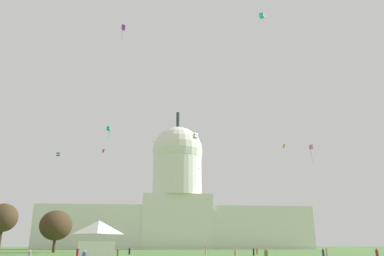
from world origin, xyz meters
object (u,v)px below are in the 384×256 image
kite_white_mid (195,136)px  person_olive_back_center (118,254)px  capitol_building (177,205)px  kite_turquoise_mid (109,129)px  person_black_near_tree_east (129,251)px  kite_blue_mid (58,154)px  kite_yellow_mid (198,169)px  kite_lime_high (154,142)px  tree_west_far (3,218)px  person_red_front_center (257,251)px  kite_magenta_mid (103,153)px  kite_cyan_high (262,16)px  person_maroon_aisle_center (77,254)px  person_tan_near_tent (327,252)px  person_black_back_left (254,252)px  kite_gold_low (104,224)px  person_tan_mid_left (206,251)px  kite_violet_high (124,28)px  event_tent (98,238)px  kite_orange_mid (284,146)px  person_maroon_mid_center (377,256)px  kite_black_mid (209,201)px  kite_pink_mid (311,147)px  person_navy_lawn_far_right (323,254)px  person_tan_lawn_far_left (236,255)px

kite_white_mid → person_olive_back_center: bearing=18.0°
capitol_building → kite_turquoise_mid: 120.50m
person_black_near_tree_east → kite_blue_mid: 53.74m
kite_yellow_mid → kite_lime_high: bearing=-94.0°
tree_west_far → person_red_front_center: bearing=-11.0°
kite_white_mid → kite_magenta_mid: 26.21m
tree_west_far → kite_cyan_high: size_ratio=8.40×
person_maroon_aisle_center → kite_yellow_mid: 95.69m
person_tan_near_tent → kite_yellow_mid: size_ratio=1.43×
person_black_back_left → kite_gold_low: bearing=-165.0°
person_tan_mid_left → kite_magenta_mid: size_ratio=0.40×
capitol_building → person_tan_mid_left: capitol_building is taller
kite_magenta_mid → kite_cyan_high: size_ratio=2.90×
capitol_building → kite_violet_high: size_ratio=38.17×
kite_lime_high → kite_violet_high: (-6.28, -62.17, 7.06)m
event_tent → kite_turquoise_mid: 21.14m
person_maroon_aisle_center → kite_orange_mid: bearing=52.1°
person_maroon_mid_center → kite_magenta_mid: kite_magenta_mid is taller
kite_black_mid → kite_pink_mid: bearing=-159.6°
person_maroon_mid_center → kite_cyan_high: kite_cyan_high is taller
tree_west_far → person_navy_lawn_far_right: 77.24m
person_red_front_center → kite_orange_mid: kite_orange_mid is taller
person_tan_lawn_far_left → kite_blue_mid: (-43.74, 72.34, 30.10)m
person_black_near_tree_east → person_red_front_center: bearing=14.8°
person_black_near_tree_east → person_maroon_mid_center: size_ratio=0.93×
person_black_near_tree_east → person_tan_mid_left: bearing=10.0°
person_tan_mid_left → person_red_front_center: (12.01, 0.86, -0.12)m
person_maroon_aisle_center → kite_cyan_high: (35.15, 14.21, 53.07)m
person_olive_back_center → kite_gold_low: bearing=-97.8°
person_tan_near_tent → kite_white_mid: (-21.06, 20.05, 26.46)m
kite_lime_high → kite_turquoise_mid: (-8.56, -56.48, -12.67)m
kite_turquoise_mid → kite_violet_high: size_ratio=0.67×
person_maroon_mid_center → kite_turquoise_mid: (-39.05, 23.37, 23.60)m
person_tan_lawn_far_left → person_tan_near_tent: (19.25, 13.98, 0.07)m
kite_violet_high → person_maroon_aisle_center: bearing=-38.0°
kite_blue_mid → kite_pink_mid: kite_blue_mid is taller
capitol_building → kite_orange_mid: bearing=-72.7°
person_tan_lawn_far_left → person_tan_mid_left: size_ratio=0.99×
person_maroon_aisle_center → kite_white_mid: bearing=61.9°
person_red_front_center → kite_blue_mid: 73.62m
person_black_back_left → kite_lime_high: 66.29m
kite_gold_low → kite_black_mid: size_ratio=1.13×
kite_magenta_mid → kite_blue_mid: 32.94m
kite_white_mid → kite_gold_low: (-25.08, 36.49, -19.10)m
kite_turquoise_mid → person_navy_lawn_far_right: bearing=92.7°
kite_turquoise_mid → kite_yellow_mid: (26.55, 73.65, 6.59)m
person_red_front_center → kite_turquoise_mid: 43.73m
kite_lime_high → event_tent: bearing=-93.7°
person_tan_lawn_far_left → kite_yellow_mid: bearing=32.9°
kite_orange_mid → kite_gold_low: bearing=-163.3°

